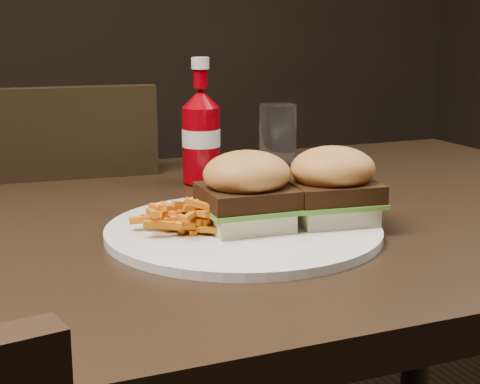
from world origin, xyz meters
name	(u,v)px	position (x,y,z in m)	size (l,w,h in m)	color
dining_table	(251,225)	(0.00, 0.00, 0.73)	(1.20, 0.80, 0.04)	black
chair_far	(35,322)	(-0.23, 0.50, 0.43)	(0.43, 0.43, 0.04)	black
plate	(243,231)	(-0.06, -0.10, 0.76)	(0.33, 0.33, 0.01)	white
sandwich_half_a	(247,219)	(-0.05, -0.11, 0.77)	(0.09, 0.09, 0.02)	#F1E5BF
sandwich_half_b	(332,212)	(0.05, -0.12, 0.77)	(0.09, 0.09, 0.02)	beige
fries_pile	(188,212)	(-0.12, -0.09, 0.78)	(0.10, 0.10, 0.04)	orange
ketchup_bottle	(201,145)	(0.00, 0.18, 0.81)	(0.06, 0.06, 0.12)	#8B0008
tumbler	(278,134)	(0.17, 0.27, 0.81)	(0.06, 0.06, 0.10)	white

